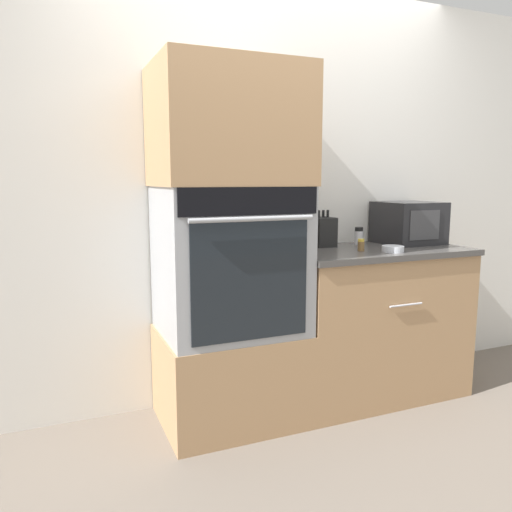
{
  "coord_description": "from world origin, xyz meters",
  "views": [
    {
      "loc": [
        -1.28,
        -2.2,
        1.34
      ],
      "look_at": [
        -0.27,
        0.21,
        0.94
      ],
      "focal_mm": 35.0,
      "sensor_mm": 36.0,
      "label": 1
    }
  ],
  "objects_px": {
    "knife_block": "(323,232)",
    "condiment_jar_near": "(361,245)",
    "microwave": "(408,223)",
    "bowl": "(393,249)",
    "wall_oven": "(230,260)",
    "condiment_jar_mid": "(359,236)"
  },
  "relations": [
    {
      "from": "wall_oven",
      "to": "condiment_jar_near",
      "type": "xyz_separation_m",
      "value": [
        0.79,
        -0.07,
        0.05
      ]
    },
    {
      "from": "knife_block",
      "to": "bowl",
      "type": "xyz_separation_m",
      "value": [
        0.25,
        -0.37,
        -0.07
      ]
    },
    {
      "from": "wall_oven",
      "to": "condiment_jar_mid",
      "type": "relative_size",
      "value": 7.03
    },
    {
      "from": "condiment_jar_near",
      "to": "condiment_jar_mid",
      "type": "height_order",
      "value": "condiment_jar_mid"
    },
    {
      "from": "microwave",
      "to": "knife_block",
      "type": "height_order",
      "value": "microwave"
    },
    {
      "from": "microwave",
      "to": "condiment_jar_near",
      "type": "xyz_separation_m",
      "value": [
        -0.49,
        -0.19,
        -0.1
      ]
    },
    {
      "from": "knife_block",
      "to": "condiment_jar_near",
      "type": "xyz_separation_m",
      "value": [
        0.1,
        -0.26,
        -0.06
      ]
    },
    {
      "from": "condiment_jar_mid",
      "to": "knife_block",
      "type": "bearing_deg",
      "value": 176.94
    },
    {
      "from": "microwave",
      "to": "condiment_jar_near",
      "type": "height_order",
      "value": "microwave"
    },
    {
      "from": "wall_oven",
      "to": "condiment_jar_near",
      "type": "relative_size",
      "value": 11.11
    },
    {
      "from": "bowl",
      "to": "wall_oven",
      "type": "bearing_deg",
      "value": 169.32
    },
    {
      "from": "microwave",
      "to": "bowl",
      "type": "xyz_separation_m",
      "value": [
        -0.35,
        -0.29,
        -0.12
      ]
    },
    {
      "from": "condiment_jar_mid",
      "to": "wall_oven",
      "type": "bearing_deg",
      "value": -169.36
    },
    {
      "from": "knife_block",
      "to": "condiment_jar_mid",
      "type": "distance_m",
      "value": 0.26
    },
    {
      "from": "condiment_jar_mid",
      "to": "condiment_jar_near",
      "type": "bearing_deg",
      "value": -121.69
    },
    {
      "from": "wall_oven",
      "to": "condiment_jar_mid",
      "type": "xyz_separation_m",
      "value": [
        0.94,
        0.18,
        0.07
      ]
    },
    {
      "from": "wall_oven",
      "to": "condiment_jar_near",
      "type": "distance_m",
      "value": 0.79
    },
    {
      "from": "wall_oven",
      "to": "microwave",
      "type": "xyz_separation_m",
      "value": [
        1.28,
        0.11,
        0.15
      ]
    },
    {
      "from": "knife_block",
      "to": "condiment_jar_near",
      "type": "bearing_deg",
      "value": -68.33
    },
    {
      "from": "knife_block",
      "to": "condiment_jar_mid",
      "type": "xyz_separation_m",
      "value": [
        0.26,
        -0.01,
        -0.04
      ]
    },
    {
      "from": "bowl",
      "to": "microwave",
      "type": "bearing_deg",
      "value": 40.09
    },
    {
      "from": "wall_oven",
      "to": "microwave",
      "type": "relative_size",
      "value": 2.15
    }
  ]
}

